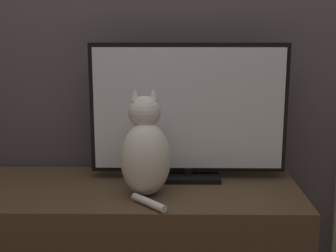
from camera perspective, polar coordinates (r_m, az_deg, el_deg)
tv_stand at (r=2.01m, az=-3.91°, el=-14.09°), size 1.33×0.56×0.49m
tv at (r=1.95m, az=2.52°, el=1.65°), size 0.82×0.16×0.57m
cat at (r=1.79m, az=-2.78°, el=-3.15°), size 0.22×0.30×0.41m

